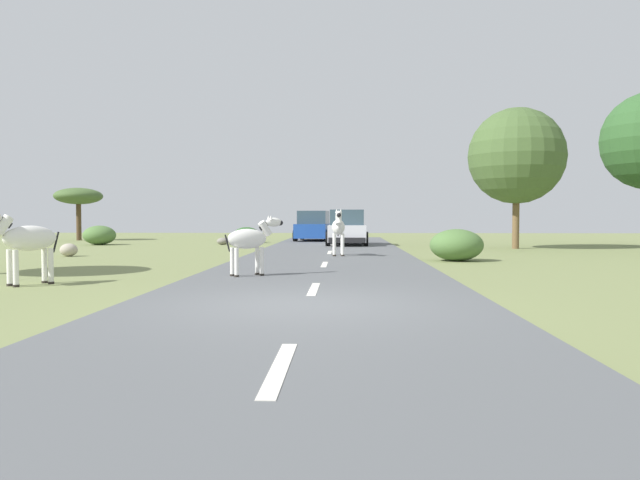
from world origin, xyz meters
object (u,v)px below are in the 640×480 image
(car_1, at_px, (314,227))
(rock_3, at_px, (69,250))
(zebra_2, at_px, (250,240))
(tree_2, at_px, (517,156))
(car_0, at_px, (347,229))
(zebra_1, at_px, (25,239))
(zebra_0, at_px, (338,228))
(bush_1, at_px, (99,235))
(bush_0, at_px, (246,235))
(tree_4, at_px, (78,197))
(bush_2, at_px, (457,245))
(rock_0, at_px, (223,241))

(car_1, relative_size, rock_3, 7.08)
(zebra_2, bearing_deg, tree_2, 109.75)
(tree_2, bearing_deg, car_0, 161.37)
(zebra_1, xyz_separation_m, car_1, (4.80, 23.16, -0.11))
(zebra_0, bearing_deg, car_1, -85.14)
(zebra_2, bearing_deg, bush_1, 178.34)
(zebra_2, height_order, bush_0, zebra_2)
(car_1, bearing_deg, tree_4, -179.85)
(tree_2, xyz_separation_m, bush_1, (-20.29, 2.92, -3.67))
(car_1, bearing_deg, bush_2, -66.54)
(bush_1, bearing_deg, rock_0, 3.63)
(zebra_0, xyz_separation_m, car_1, (-1.59, 13.95, -0.20))
(zebra_2, bearing_deg, bush_0, 155.62)
(car_0, distance_m, rock_3, 13.31)
(zebra_0, relative_size, bush_2, 1.03)
(zebra_1, distance_m, car_1, 23.65)
(bush_0, bearing_deg, bush_2, -56.12)
(car_0, bearing_deg, rock_3, 40.68)
(bush_2, bearing_deg, zebra_1, -143.99)
(zebra_2, relative_size, car_1, 0.32)
(zebra_2, distance_m, car_1, 21.39)
(tree_4, distance_m, rock_3, 16.53)
(tree_4, xyz_separation_m, bush_1, (3.78, -6.04, -2.19))
(car_1, height_order, bush_2, car_1)
(zebra_0, xyz_separation_m, bush_2, (3.85, -1.76, -0.53))
(bush_1, bearing_deg, zebra_2, -57.69)
(tree_4, distance_m, bush_0, 11.62)
(zebra_0, xyz_separation_m, bush_0, (-5.22, 11.76, -0.61))
(rock_3, bearing_deg, zebra_0, 0.18)
(zebra_1, height_order, car_1, car_1)
(bush_1, bearing_deg, tree_2, -8.19)
(zebra_0, height_order, tree_4, tree_4)
(car_0, height_order, tree_4, tree_4)
(zebra_1, relative_size, bush_2, 0.93)
(zebra_1, bearing_deg, bush_0, -56.32)
(zebra_0, distance_m, bush_2, 4.27)
(car_1, height_order, tree_2, tree_2)
(tree_2, height_order, rock_0, tree_2)
(rock_0, distance_m, rock_3, 10.11)
(bush_1, height_order, bush_2, bush_2)
(car_0, xyz_separation_m, tree_2, (7.60, -2.56, 3.31))
(tree_4, bearing_deg, bush_2, -40.01)
(zebra_2, bearing_deg, car_0, 137.86)
(tree_2, relative_size, bush_2, 3.66)
(tree_4, bearing_deg, zebra_1, -68.07)
(zebra_1, height_order, car_0, car_0)
(car_0, bearing_deg, car_1, -70.16)
(car_0, distance_m, tree_2, 8.68)
(car_0, bearing_deg, bush_0, -29.36)
(bush_2, bearing_deg, zebra_2, -135.78)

